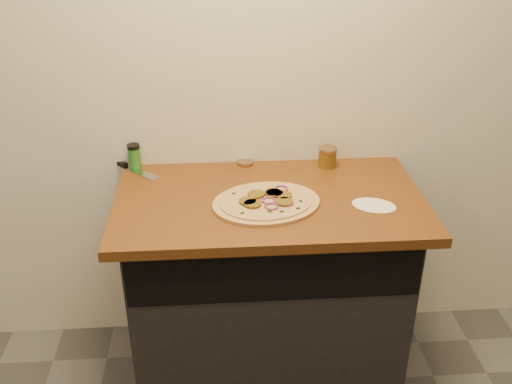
{
  "coord_description": "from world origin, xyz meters",
  "views": [
    {
      "loc": [
        -0.19,
        -0.53,
        1.95
      ],
      "look_at": [
        -0.06,
        1.37,
        0.95
      ],
      "focal_mm": 40.0,
      "sensor_mm": 36.0,
      "label": 1
    }
  ],
  "objects": [
    {
      "name": "chefs_knife",
      "position": [
        -0.58,
        1.72,
        0.91
      ],
      "size": [
        0.25,
        0.23,
        0.02
      ],
      "color": "#B7BAC1",
      "rests_on": "countertop"
    },
    {
      "name": "room_shell",
      "position": [
        0.0,
        0.0,
        1.7
      ],
      "size": [
        4.02,
        3.52,
        2.71
      ],
      "color": "beige",
      "rests_on": "ground"
    },
    {
      "name": "salsa_jar",
      "position": [
        0.27,
        1.68,
        0.94
      ],
      "size": [
        0.08,
        0.08,
        0.09
      ],
      "color": "maroon",
      "rests_on": "countertop"
    },
    {
      "name": "flour_spill",
      "position": [
        0.39,
        1.32,
        0.9
      ],
      "size": [
        0.22,
        0.22,
        0.0
      ],
      "primitive_type": "cylinder",
      "rotation": [
        0.0,
        0.0,
        -0.38
      ],
      "color": "silver",
      "rests_on": "countertop"
    },
    {
      "name": "cabinet",
      "position": [
        0.0,
        1.45,
        0.43
      ],
      "size": [
        1.1,
        0.6,
        0.86
      ],
      "primitive_type": "cube",
      "color": "black",
      "rests_on": "ground"
    },
    {
      "name": "countertop",
      "position": [
        0.0,
        1.42,
        0.88
      ],
      "size": [
        1.2,
        0.7,
        0.04
      ],
      "primitive_type": "cube",
      "color": "#643113",
      "rests_on": "cabinet"
    },
    {
      "name": "spice_shaker",
      "position": [
        -0.55,
        1.72,
        0.95
      ],
      "size": [
        0.05,
        0.05,
        0.11
      ],
      "color": "#276A21",
      "rests_on": "countertop"
    },
    {
      "name": "pizza",
      "position": [
        -0.02,
        1.36,
        0.91
      ],
      "size": [
        0.48,
        0.48,
        0.03
      ],
      "color": "tan",
      "rests_on": "countertop"
    },
    {
      "name": "mason_jar_lid",
      "position": [
        -0.08,
        1.72,
        0.91
      ],
      "size": [
        0.09,
        0.09,
        0.02
      ],
      "primitive_type": "cylinder",
      "rotation": [
        0.0,
        0.0,
        0.23
      ],
      "color": "#9E815C",
      "rests_on": "countertop"
    }
  ]
}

